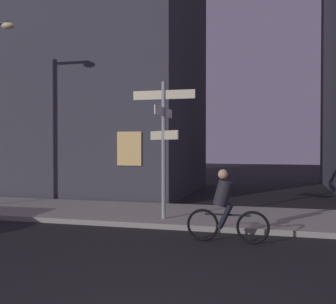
# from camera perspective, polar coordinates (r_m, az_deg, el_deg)

# --- Properties ---
(sidewalk_kerb) EXTENTS (40.00, 3.46, 0.14)m
(sidewalk_kerb) POSITION_cam_1_polar(r_m,az_deg,el_deg) (11.81, 7.75, -9.09)
(sidewalk_kerb) COLOR gray
(sidewalk_kerb) RESTS_ON ground_plane
(signpost) EXTENTS (1.73, 1.70, 3.71)m
(signpost) POSITION_cam_1_polar(r_m,az_deg,el_deg) (10.95, -0.61, 2.35)
(signpost) COLOR gray
(signpost) RESTS_ON sidewalk_kerb
(cyclist) EXTENTS (1.82, 0.32, 1.61)m
(cyclist) POSITION_cam_1_polar(r_m,az_deg,el_deg) (9.05, 8.06, -7.88)
(cyclist) COLOR black
(cyclist) RESTS_ON ground_plane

